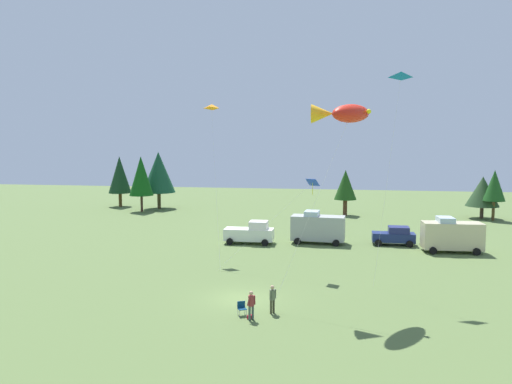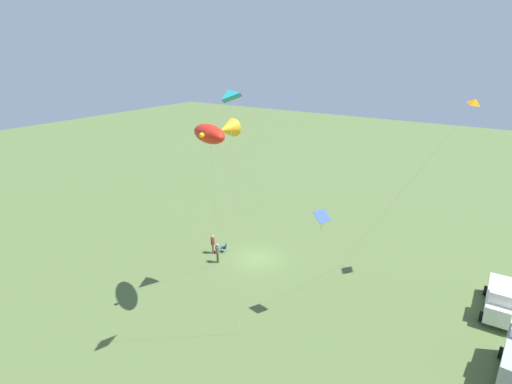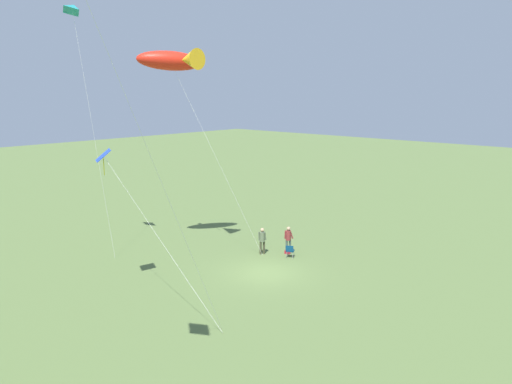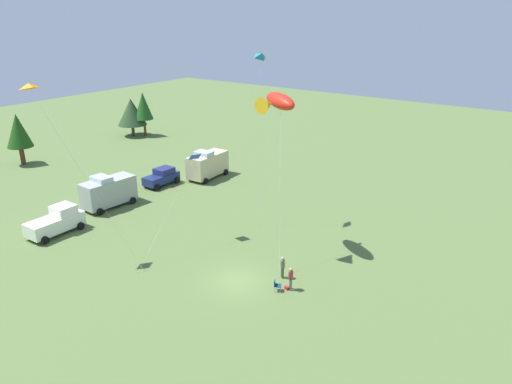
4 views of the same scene
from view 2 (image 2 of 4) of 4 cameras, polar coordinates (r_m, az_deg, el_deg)
The scene contains 10 objects.
ground_plane at distance 35.00m, azimuth 0.15°, elevation -9.45°, with size 160.00×160.00×0.00m, color #556B39.
person_kite_flyer at distance 34.08m, azimuth -5.53°, elevation -8.45°, with size 0.48×0.52×1.74m.
folding_chair at distance 35.90m, azimuth -4.54°, elevation -7.84°, with size 0.64×0.64×0.82m.
person_spectator at distance 35.58m, azimuth -6.21°, elevation -7.20°, with size 0.50×0.54×1.74m.
backpack_on_grass at distance 35.95m, azimuth -5.74°, elevation -8.51°, with size 0.32×0.22×0.22m, color red.
truck_white_pickup at distance 32.54m, azimuth 31.85°, elevation -12.94°, with size 5.03×2.46×2.34m.
kite_large_fish at distance 25.24m, azimuth -6.08°, elevation 8.45°, with size 6.32×5.41×12.85m.
kite_diamond_blue at distance 25.58m, azimuth 9.53°, elevation -3.71°, with size 8.20×1.28×7.52m.
kite_delta_teal at distance 19.24m, azimuth -4.00°, elevation 13.62°, with size 2.26×1.21×15.43m.
kite_delta_orange at distance 31.57m, azimuth 28.81°, elevation 11.14°, with size 3.22×8.00×13.98m.
Camera 2 is at (25.61, 16.71, 17.02)m, focal length 28.00 mm.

